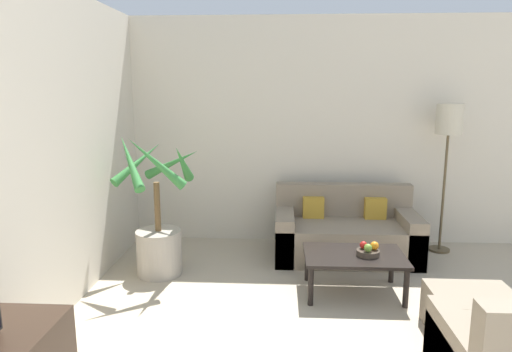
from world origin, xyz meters
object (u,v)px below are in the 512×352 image
(fruit_bowl, at_px, (368,253))
(sofa_loveseat, at_px, (345,234))
(apple_green, at_px, (368,248))
(orange_fruit, at_px, (375,246))
(floor_lamp, at_px, (449,129))
(apple_red, at_px, (363,245))
(coffee_table, at_px, (354,259))
(potted_palm, at_px, (158,229))
(ottoman, at_px, (473,314))

(fruit_bowl, bearing_deg, sofa_loveseat, 93.92)
(apple_green, xyz_separation_m, orange_fruit, (0.07, 0.06, 0.00))
(sofa_loveseat, distance_m, floor_lamp, 1.64)
(sofa_loveseat, height_order, floor_lamp, floor_lamp)
(sofa_loveseat, distance_m, apple_red, 0.96)
(apple_red, bearing_deg, orange_fruit, -14.88)
(orange_fruit, bearing_deg, coffee_table, 174.04)
(sofa_loveseat, distance_m, fruit_bowl, 0.98)
(fruit_bowl, bearing_deg, apple_green, -102.65)
(potted_palm, height_order, orange_fruit, potted_palm)
(fruit_bowl, distance_m, apple_green, 0.08)
(ottoman, bearing_deg, floor_lamp, 78.51)
(fruit_bowl, relative_size, apple_green, 2.83)
(potted_palm, bearing_deg, apple_green, -11.92)
(ottoman, bearing_deg, apple_red, 136.11)
(floor_lamp, relative_size, orange_fruit, 22.22)
(apple_green, distance_m, ottoman, 0.97)
(coffee_table, xyz_separation_m, fruit_bowl, (0.12, -0.03, 0.07))
(fruit_bowl, relative_size, apple_red, 3.01)
(apple_red, height_order, apple_green, apple_green)
(potted_palm, distance_m, floor_lamp, 3.34)
(ottoman, bearing_deg, coffee_table, 139.39)
(floor_lamp, relative_size, ottoman, 2.67)
(coffee_table, distance_m, orange_fruit, 0.22)
(coffee_table, xyz_separation_m, orange_fruit, (0.17, -0.02, 0.14))
(apple_red, distance_m, apple_green, 0.09)
(sofa_loveseat, height_order, orange_fruit, sofa_loveseat)
(sofa_loveseat, relative_size, floor_lamp, 0.92)
(sofa_loveseat, xyz_separation_m, apple_green, (0.06, -1.02, 0.20))
(apple_red, bearing_deg, apple_green, -72.00)
(apple_red, bearing_deg, floor_lamp, 46.96)
(coffee_table, bearing_deg, apple_green, -34.88)
(potted_palm, relative_size, apple_green, 19.94)
(apple_red, bearing_deg, potted_palm, 170.18)
(sofa_loveseat, height_order, coffee_table, sofa_loveseat)
(orange_fruit, distance_m, ottoman, 0.96)
(orange_fruit, bearing_deg, sofa_loveseat, 97.40)
(apple_green, bearing_deg, coffee_table, 145.12)
(apple_red, bearing_deg, sofa_loveseat, 91.85)
(coffee_table, distance_m, apple_green, 0.19)
(sofa_loveseat, relative_size, apple_red, 22.82)
(fruit_bowl, bearing_deg, coffee_table, 165.97)
(fruit_bowl, xyz_separation_m, ottoman, (0.68, -0.66, -0.24))
(sofa_loveseat, relative_size, orange_fruit, 20.41)
(coffee_table, xyz_separation_m, apple_green, (0.11, -0.07, 0.14))
(sofa_loveseat, relative_size, apple_green, 21.41)
(sofa_loveseat, xyz_separation_m, apple_red, (0.03, -0.94, 0.20))
(sofa_loveseat, bearing_deg, orange_fruit, -82.60)
(orange_fruit, bearing_deg, ottoman, -46.86)
(potted_palm, distance_m, sofa_loveseat, 2.05)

